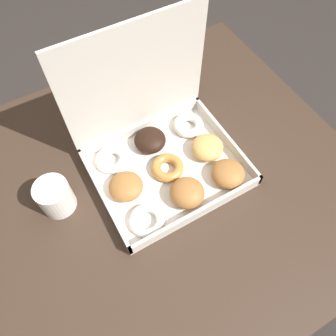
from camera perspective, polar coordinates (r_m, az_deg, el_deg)
name	(u,v)px	position (r m, az deg, el deg)	size (l,w,h in m)	color
ground_plane	(165,259)	(1.56, -0.53, -15.58)	(8.00, 8.00, 0.00)	#2D2826
dining_table	(163,198)	(0.95, -0.85, -5.24)	(1.01, 0.93, 0.76)	#38281E
donut_box	(164,150)	(0.83, -0.64, 3.13)	(0.37, 0.31, 0.35)	silver
coffee_mug	(55,196)	(0.82, -19.08, -4.70)	(0.08, 0.08, 0.09)	white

